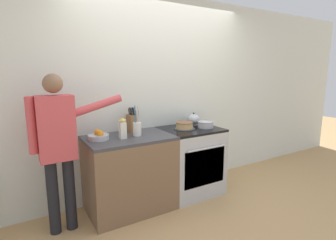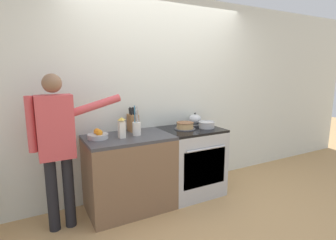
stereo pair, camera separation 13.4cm
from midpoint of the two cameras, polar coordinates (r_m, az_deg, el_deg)
name	(u,v)px [view 1 (the left image)]	position (r m, az deg, el deg)	size (l,w,h in m)	color
ground_plane	(188,206)	(3.38, 3.27, -18.22)	(16.00, 16.00, 0.00)	tan
wall_back	(161,96)	(3.55, -2.63, 5.31)	(8.00, 0.04, 2.60)	silver
counter_cabinet	(130,173)	(3.18, -9.54, -11.35)	(0.98, 0.65, 0.89)	brown
stove_range	(190,160)	(3.56, 3.71, -8.79)	(0.75, 0.68, 0.89)	#B7BABF
layer_cake	(184,126)	(3.39, 2.47, -1.27)	(0.27, 0.27, 0.09)	#4C4C51
tea_kettle	(194,119)	(3.67, 4.55, 0.11)	(0.21, 0.17, 0.17)	#B7BABF
mixing_bowl	(206,124)	(3.50, 7.11, -0.95)	(0.22, 0.22, 0.08)	#B7BABF
knife_block	(133,123)	(3.27, -8.87, -0.59)	(0.11, 0.15, 0.31)	olive
utensil_crock	(137,128)	(3.06, -7.97, -1.78)	(0.10, 0.10, 0.35)	silver
fruit_bowl	(99,136)	(2.98, -16.13, -3.41)	(0.23, 0.23, 0.11)	#B7BABF
milk_carton	(123,129)	(2.95, -11.14, -1.86)	(0.07, 0.07, 0.24)	white
person_baker	(58,141)	(2.80, -24.06, -4.18)	(0.92, 0.20, 1.61)	black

